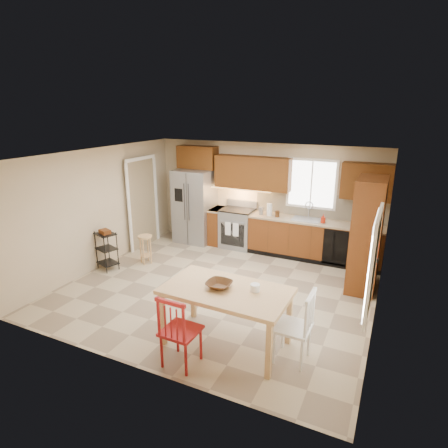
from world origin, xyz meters
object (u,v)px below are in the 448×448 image
pantry (366,235)px  table_jar (255,289)px  refrigerator (195,206)px  chair_red (181,329)px  range_stove (238,229)px  bar_stool (146,249)px  soap_bottle (323,219)px  dining_table (226,317)px  chair_white (293,326)px  fire_extinguisher (374,254)px  utility_cart (107,251)px  table_bowl (219,288)px

pantry → table_jar: (-1.19, -2.60, -0.15)m
refrigerator → chair_red: bearing=-62.7°
range_stove → bar_stool: (-1.41, -1.79, -0.14)m
soap_bottle → dining_table: size_ratio=0.11×
range_stove → chair_white: bearing=-57.1°
dining_table → chair_red: bearing=-116.7°
range_stove → fire_extinguisher: fire_extinguisher is taller
refrigerator → chair_red: size_ratio=1.76×
soap_bottle → fire_extinguisher: (1.15, -1.95, 0.10)m
refrigerator → table_jar: refrigerator is taller
chair_red → bar_stool: 3.55m
bar_stool → refrigerator: bearing=62.1°
fire_extinguisher → soap_bottle: bearing=120.5°
refrigerator → utility_cart: bearing=-109.0°
soap_bottle → bar_stool: soap_bottle is taller
range_stove → utility_cart: size_ratio=1.11×
refrigerator → dining_table: (2.56, -3.63, -0.48)m
refrigerator → range_stove: (1.15, 0.06, -0.45)m
chair_white → table_jar: 0.69m
fire_extinguisher → dining_table: 2.52m
soap_bottle → pantry: size_ratio=0.09×
range_stove → bar_stool: size_ratio=1.45×
range_stove → soap_bottle: (2.03, -0.08, 0.54)m
refrigerator → table_jar: size_ratio=10.77×
pantry → table_bowl: bearing=-121.8°
bar_stool → range_stove: bearing=32.4°
table_bowl → pantry: bearing=58.2°
chair_red → utility_cart: bearing=148.6°
chair_red → utility_cart: (-3.01, 1.96, -0.10)m
fire_extinguisher → chair_red: size_ratio=0.35×
pantry → fire_extinguisher: size_ratio=5.83×
range_stove → table_bowl: size_ratio=2.58×
soap_bottle → fire_extinguisher: size_ratio=0.53×
chair_white → table_jar: chair_white is taller
soap_bottle → chair_red: 4.39m
dining_table → utility_cart: (-3.36, 1.31, -0.02)m
pantry → utility_cart: (-4.93, -1.40, -0.64)m
pantry → fire_extinguisher: pantry is taller
refrigerator → chair_white: bearing=-45.6°
range_stove → table_jar: bearing=-63.4°
pantry → table_jar: 2.86m
fire_extinguisher → dining_table: bearing=-136.9°
range_stove → dining_table: 3.95m
table_jar → utility_cart: 3.96m
chair_white → table_bowl: size_ratio=2.90×
table_bowl → bar_stool: (-2.70, 1.90, -0.55)m
soap_bottle → table_bowl: bearing=-101.5°
range_stove → chair_red: bearing=-76.3°
refrigerator → pantry: size_ratio=0.87×
chair_white → refrigerator: bearing=46.0°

